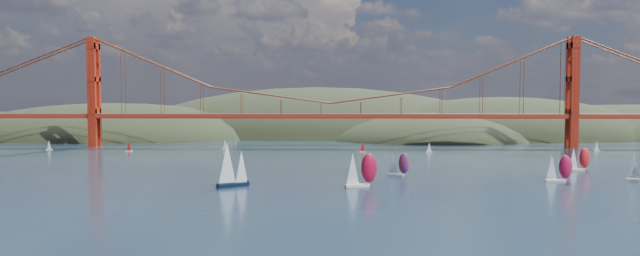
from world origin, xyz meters
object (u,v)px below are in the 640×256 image
at_px(racer_0, 361,169).
at_px(racer_1, 558,168).
at_px(sloop_navy, 231,165).
at_px(racer_rwb, 398,163).
at_px(racer_3, 579,159).

xyz_separation_m(racer_0, racer_1, (60.66, 11.52, -0.75)).
bearing_deg(racer_0, sloop_navy, 165.49).
height_order(racer_0, racer_rwb, racer_0).
relative_size(racer_3, racer_rwb, 1.06).
relative_size(racer_0, racer_1, 1.17).
bearing_deg(sloop_navy, racer_0, -30.29).
distance_m(sloop_navy, racer_rwb, 56.44).
xyz_separation_m(sloop_navy, racer_rwb, (50.56, 24.99, -2.30)).
bearing_deg(sloop_navy, racer_1, -24.19).
distance_m(racer_3, racer_rwb, 66.12).
bearing_deg(racer_rwb, racer_1, 10.64).
height_order(racer_3, racer_rwb, racer_3).
height_order(sloop_navy, racer_rwb, sloop_navy).
distance_m(racer_1, racer_3, 32.66).
bearing_deg(racer_1, sloop_navy, -173.38).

